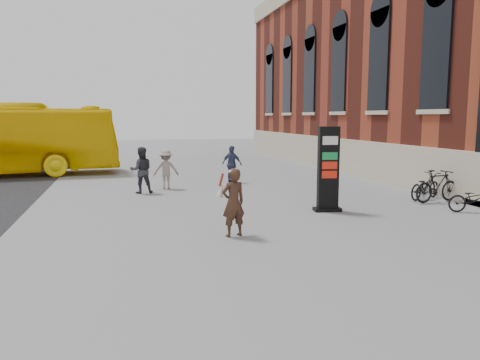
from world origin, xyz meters
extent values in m
plane|color=#9E9EA3|center=(0.00, 0.00, 0.00)|extent=(100.00, 100.00, 0.00)
cube|color=beige|center=(9.44, 6.00, 0.90)|extent=(0.18, 44.00, 1.80)
cube|color=black|center=(4.24, 1.92, 1.33)|extent=(0.67, 0.35, 2.66)
cube|color=black|center=(4.24, 1.92, 0.05)|extent=(0.90, 0.54, 0.11)
cube|color=white|center=(4.24, 1.92, 2.24)|extent=(0.52, 0.36, 0.27)
cube|color=#106B30|center=(4.24, 1.92, 1.76)|extent=(0.52, 0.36, 0.23)
cube|color=#AD1C0C|center=(4.24, 1.92, 1.47)|extent=(0.52, 0.36, 0.23)
cube|color=#AD1C0C|center=(4.24, 1.92, 1.18)|extent=(0.52, 0.36, 0.23)
imported|color=#3C2116|center=(0.62, -0.41, 0.86)|extent=(0.71, 0.56, 1.71)
cylinder|color=white|center=(0.62, -0.41, 1.63)|extent=(0.24, 0.24, 0.06)
cone|color=white|center=(0.76, -0.11, 1.16)|extent=(0.25, 0.28, 0.41)
cylinder|color=#98351F|center=(0.76, -0.11, 1.41)|extent=(0.13, 0.16, 0.35)
cone|color=white|center=(0.36, -0.22, 1.16)|extent=(0.28, 0.25, 0.41)
cylinder|color=#98351F|center=(0.36, -0.22, 1.41)|extent=(0.16, 0.13, 0.35)
imported|color=#2E2E35|center=(-1.28, 6.97, 0.90)|extent=(0.89, 0.70, 1.80)
imported|color=gray|center=(-0.24, 7.87, 0.81)|extent=(1.08, 0.66, 1.62)
imported|color=#394262|center=(2.84, 9.02, 0.83)|extent=(1.00, 0.96, 1.67)
imported|color=black|center=(8.60, 0.58, 0.43)|extent=(1.72, 1.06, 0.85)
imported|color=black|center=(8.60, 2.39, 0.57)|extent=(1.97, 0.82, 1.15)
imported|color=black|center=(8.60, 3.06, 0.47)|extent=(1.90, 1.32, 0.95)
camera|label=1|loc=(-2.05, -11.47, 2.96)|focal=35.00mm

